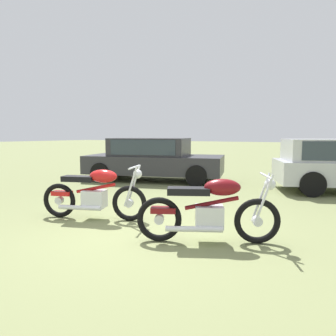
{
  "coord_description": "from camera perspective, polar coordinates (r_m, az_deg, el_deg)",
  "views": [
    {
      "loc": [
        2.8,
        -4.08,
        1.56
      ],
      "look_at": [
        -0.63,
        1.87,
        0.82
      ],
      "focal_mm": 33.59,
      "sensor_mm": 36.0,
      "label": 1
    }
  ],
  "objects": [
    {
      "name": "motorcycle_red",
      "position": [
        5.93,
        -13.19,
        -4.56
      ],
      "size": [
        1.93,
        0.96,
        1.02
      ],
      "rotation": [
        0.0,
        0.0,
        0.34
      ],
      "color": "black",
      "rests_on": "ground"
    },
    {
      "name": "car_charcoal",
      "position": [
        10.62,
        -2.81,
        2.03
      ],
      "size": [
        4.87,
        3.01,
        1.43
      ],
      "rotation": [
        0.0,
        0.0,
        0.28
      ],
      "color": "#2D2D33",
      "rests_on": "ground"
    },
    {
      "name": "ground_plane",
      "position": [
        5.19,
        -4.35,
        -11.37
      ],
      "size": [
        120.0,
        120.0,
        0.0
      ],
      "primitive_type": "plane",
      "color": "olive"
    },
    {
      "name": "motorcycle_maroon",
      "position": [
        4.58,
        7.56,
        -7.58
      ],
      "size": [
        1.89,
        1.15,
        1.02
      ],
      "rotation": [
        0.0,
        0.0,
        0.46
      ],
      "color": "black",
      "rests_on": "ground"
    }
  ]
}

